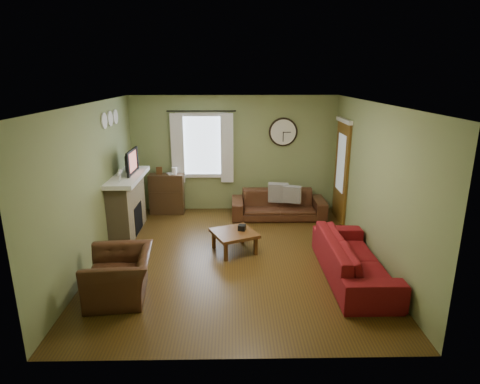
{
  "coord_description": "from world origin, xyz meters",
  "views": [
    {
      "loc": [
        -0.03,
        -6.34,
        3.03
      ],
      "look_at": [
        0.1,
        0.4,
        1.05
      ],
      "focal_mm": 30.0,
      "sensor_mm": 36.0,
      "label": 1
    }
  ],
  "objects_px": {
    "sofa_red": "(354,258)",
    "sofa_brown": "(278,204)",
    "armchair": "(120,275)",
    "coffee_table": "(234,242)",
    "bookshelf": "(167,194)"
  },
  "relations": [
    {
      "from": "sofa_red",
      "to": "armchair",
      "type": "bearing_deg",
      "value": 98.12
    },
    {
      "from": "sofa_brown",
      "to": "armchair",
      "type": "height_order",
      "value": "armchair"
    },
    {
      "from": "sofa_brown",
      "to": "coffee_table",
      "type": "height_order",
      "value": "sofa_brown"
    },
    {
      "from": "sofa_red",
      "to": "sofa_brown",
      "type": "bearing_deg",
      "value": 17.3
    },
    {
      "from": "armchair",
      "to": "coffee_table",
      "type": "bearing_deg",
      "value": 125.77
    },
    {
      "from": "sofa_red",
      "to": "armchair",
      "type": "height_order",
      "value": "armchair"
    },
    {
      "from": "coffee_table",
      "to": "sofa_brown",
      "type": "bearing_deg",
      "value": 61.07
    },
    {
      "from": "coffee_table",
      "to": "bookshelf",
      "type": "bearing_deg",
      "value": 125.53
    },
    {
      "from": "bookshelf",
      "to": "sofa_red",
      "type": "bearing_deg",
      "value": -42.8
    },
    {
      "from": "bookshelf",
      "to": "coffee_table",
      "type": "distance_m",
      "value": 2.61
    },
    {
      "from": "bookshelf",
      "to": "coffee_table",
      "type": "relative_size",
      "value": 1.28
    },
    {
      "from": "bookshelf",
      "to": "coffee_table",
      "type": "height_order",
      "value": "bookshelf"
    },
    {
      "from": "sofa_brown",
      "to": "sofa_red",
      "type": "bearing_deg",
      "value": -72.7
    },
    {
      "from": "armchair",
      "to": "coffee_table",
      "type": "height_order",
      "value": "armchair"
    },
    {
      "from": "bookshelf",
      "to": "sofa_brown",
      "type": "xyz_separation_m",
      "value": [
        2.48,
        -0.35,
        -0.15
      ]
    }
  ]
}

